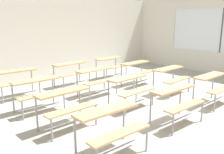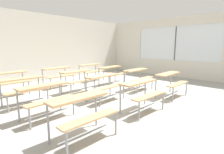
{
  "view_description": "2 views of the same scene",
  "coord_description": "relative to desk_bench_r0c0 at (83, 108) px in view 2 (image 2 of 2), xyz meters",
  "views": [
    {
      "loc": [
        -4.38,
        -3.57,
        2.09
      ],
      "look_at": [
        -0.34,
        0.89,
        0.65
      ],
      "focal_mm": 38.29,
      "sensor_mm": 36.0,
      "label": 1
    },
    {
      "loc": [
        -3.8,
        -3.3,
        1.6
      ],
      "look_at": [
        0.56,
        0.77,
        0.52
      ],
      "focal_mm": 28.0,
      "sensor_mm": 36.0,
      "label": 2
    }
  ],
  "objects": [
    {
      "name": "desk_bench_r2c0",
      "position": [
        0.01,
        2.55,
        0.0
      ],
      "size": [
        1.11,
        0.62,
        0.74
      ],
      "rotation": [
        0.0,
        0.0,
        -0.02
      ],
      "color": "tan",
      "rests_on": "ground"
    },
    {
      "name": "desk_bench_r1c0",
      "position": [
        0.0,
        1.32,
        0.0
      ],
      "size": [
        1.11,
        0.61,
        0.74
      ],
      "rotation": [
        0.0,
        0.0,
        0.02
      ],
      "color": "tan",
      "rests_on": "ground"
    },
    {
      "name": "desk_bench_r0c1",
      "position": [
        1.78,
        -0.01,
        0.0
      ],
      "size": [
        1.13,
        0.64,
        0.74
      ],
      "rotation": [
        0.0,
        0.0,
        -0.04
      ],
      "color": "tan",
      "rests_on": "ground"
    },
    {
      "name": "desk_bench_r3c0",
      "position": [
        0.05,
        3.91,
        0.0
      ],
      "size": [
        1.13,
        0.64,
        0.74
      ],
      "rotation": [
        0.0,
        0.0,
        -0.05
      ],
      "color": "tan",
      "rests_on": "ground"
    },
    {
      "name": "desk_bench_r1c2",
      "position": [
        3.49,
        1.28,
        0.0
      ],
      "size": [
        1.11,
        0.6,
        0.74
      ],
      "rotation": [
        0.0,
        0.0,
        0.01
      ],
      "color": "tan",
      "rests_on": "ground"
    },
    {
      "name": "desk_bench_r3c2",
      "position": [
        3.46,
        3.86,
        0.0
      ],
      "size": [
        1.12,
        0.62,
        0.74
      ],
      "rotation": [
        0.0,
        0.0,
        0.03
      ],
      "color": "tan",
      "rests_on": "ground"
    },
    {
      "name": "desk_bench_r2c1",
      "position": [
        1.78,
        2.58,
        0.0
      ],
      "size": [
        1.11,
        0.62,
        0.74
      ],
      "rotation": [
        0.0,
        0.0,
        0.02
      ],
      "color": "tan",
      "rests_on": "ground"
    },
    {
      "name": "desk_bench_r2c2",
      "position": [
        3.48,
        2.57,
        0.0
      ],
      "size": [
        1.11,
        0.62,
        0.74
      ],
      "rotation": [
        0.0,
        0.0,
        0.02
      ],
      "color": "tan",
      "rests_on": "ground"
    },
    {
      "name": "desk_bench_r0c0",
      "position": [
        0.0,
        0.0,
        0.0
      ],
      "size": [
        1.12,
        0.62,
        0.74
      ],
      "rotation": [
        0.0,
        0.0,
        -0.03
      ],
      "color": "tan",
      "rests_on": "ground"
    },
    {
      "name": "ground",
      "position": [
        2.09,
        1.02,
        -0.59
      ],
      "size": [
        10.0,
        9.0,
        0.05
      ],
      "primitive_type": "cube",
      "color": "#9E9E99"
    },
    {
      "name": "desk_bench_r0c2",
      "position": [
        3.48,
        0.03,
        0.0
      ],
      "size": [
        1.11,
        0.6,
        0.74
      ],
      "rotation": [
        0.0,
        0.0,
        -0.01
      ],
      "color": "tan",
      "rests_on": "ground"
    },
    {
      "name": "wall_right",
      "position": [
        7.09,
        0.89,
        0.88
      ],
      "size": [
        0.12,
        9.0,
        3.0
      ],
      "color": "silver",
      "rests_on": "ground"
    },
    {
      "name": "desk_bench_r1c1",
      "position": [
        1.79,
        1.28,
        0.0
      ],
      "size": [
        1.11,
        0.61,
        0.74
      ],
      "rotation": [
        0.0,
        0.0,
        0.02
      ],
      "color": "tan",
      "rests_on": "ground"
    },
    {
      "name": "wall_back",
      "position": [
        2.09,
        5.52,
        0.94
      ],
      "size": [
        10.0,
        0.12,
        3.0
      ],
      "primitive_type": "cube",
      "color": "silver",
      "rests_on": "ground"
    },
    {
      "name": "desk_bench_r3c1",
      "position": [
        1.77,
        3.88,
        0.0
      ],
      "size": [
        1.12,
        0.63,
        0.74
      ],
      "rotation": [
        0.0,
        0.0,
        0.03
      ],
      "color": "tan",
      "rests_on": "ground"
    }
  ]
}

